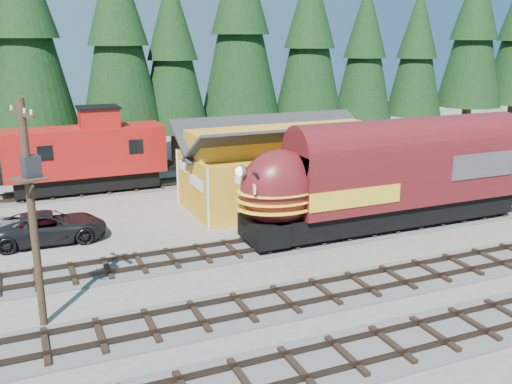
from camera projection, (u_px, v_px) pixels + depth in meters
name	position (u px, v px, depth m)	size (l,w,h in m)	color
ground	(382.00, 262.00, 26.68)	(120.00, 120.00, 0.00)	#6B665B
track_siding	(482.00, 212.00, 34.01)	(68.00, 3.20, 0.33)	#4C4947
track_spur	(104.00, 190.00, 38.82)	(32.00, 3.20, 0.33)	#4C4947
depot	(284.00, 158.00, 35.20)	(12.80, 7.00, 5.30)	orange
conifer_backdrop	(269.00, 36.00, 47.16)	(79.27, 21.83, 17.04)	black
locomotive	(379.00, 182.00, 30.45)	(16.78, 3.34, 4.56)	black
caboose	(86.00, 154.00, 37.77)	(10.26, 2.98, 5.34)	black
utility_pole	(32.00, 201.00, 19.64)	(1.29, 1.93, 8.26)	black
pickup_truck_a	(49.00, 227.00, 29.10)	(2.64, 5.73, 1.59)	black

